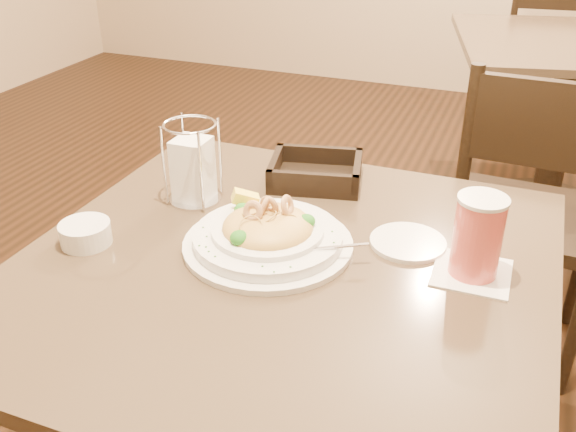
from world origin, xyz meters
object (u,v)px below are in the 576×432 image
(bread_basket, at_px, (316,174))
(dining_chair_near, at_px, (529,211))
(background_table, at_px, (566,98))
(pasta_bowl, at_px, (268,234))
(napkin_caddy, at_px, (193,168))
(drink_glass, at_px, (477,237))
(dining_chair_far, at_px, (542,41))
(main_table, at_px, (284,367))
(side_plate, at_px, (408,242))
(butter_ramekin, at_px, (85,233))

(bread_basket, bearing_deg, dining_chair_near, 50.14)
(background_table, bearing_deg, pasta_bowl, -105.69)
(background_table, distance_m, napkin_caddy, 1.94)
(drink_glass, bearing_deg, dining_chair_far, 89.12)
(dining_chair_far, distance_m, napkin_caddy, 2.93)
(drink_glass, relative_size, napkin_caddy, 0.85)
(dining_chair_near, relative_size, drink_glass, 6.51)
(main_table, height_order, side_plate, side_plate)
(pasta_bowl, xyz_separation_m, bread_basket, (-0.01, 0.29, -0.01))
(drink_glass, height_order, butter_ramekin, drink_glass)
(pasta_bowl, height_order, butter_ramekin, pasta_bowl)
(main_table, xyz_separation_m, background_table, (0.48, 1.91, 0.00))
(pasta_bowl, relative_size, side_plate, 2.44)
(bread_basket, relative_size, napkin_caddy, 1.31)
(dining_chair_far, xyz_separation_m, side_plate, (-0.16, -2.86, 0.26))
(main_table, xyz_separation_m, napkin_caddy, (-0.25, 0.15, 0.31))
(napkin_caddy, relative_size, butter_ramekin, 1.84)
(background_table, relative_size, dining_chair_far, 1.16)
(main_table, relative_size, bread_basket, 4.08)
(dining_chair_near, distance_m, butter_ramekin, 1.24)
(background_table, relative_size, napkin_caddy, 6.44)
(pasta_bowl, bearing_deg, napkin_caddy, 151.19)
(background_table, distance_m, dining_chair_far, 1.09)
(background_table, xyz_separation_m, bread_basket, (-0.54, -1.59, 0.26))
(background_table, height_order, napkin_caddy, napkin_caddy)
(background_table, bearing_deg, drink_glass, -95.49)
(bread_basket, distance_m, butter_ramekin, 0.50)
(main_table, relative_size, dining_chair_far, 0.97)
(bread_basket, bearing_deg, pasta_bowl, -88.18)
(main_table, bearing_deg, drink_glass, 14.83)
(dining_chair_far, relative_size, napkin_caddy, 5.54)
(main_table, distance_m, pasta_bowl, 0.27)
(drink_glass, xyz_separation_m, napkin_caddy, (-0.56, 0.07, 0.00))
(pasta_bowl, distance_m, drink_glass, 0.36)
(drink_glass, relative_size, side_plate, 1.04)
(bread_basket, bearing_deg, side_plate, -37.59)
(main_table, distance_m, bread_basket, 0.42)
(main_table, bearing_deg, napkin_caddy, 149.38)
(dining_chair_far, bearing_deg, napkin_caddy, 71.27)
(main_table, relative_size, background_table, 0.83)
(dining_chair_near, distance_m, dining_chair_far, 2.13)
(background_table, height_order, dining_chair_far, dining_chair_far)
(bread_basket, distance_m, napkin_caddy, 0.27)
(dining_chair_near, xyz_separation_m, dining_chair_far, (-0.05, 2.13, 0.00))
(background_table, bearing_deg, side_plate, -99.45)
(main_table, xyz_separation_m, drink_glass, (0.31, 0.08, 0.31))
(dining_chair_near, relative_size, side_plate, 6.79)
(pasta_bowl, bearing_deg, butter_ramekin, -160.98)
(dining_chair_far, xyz_separation_m, pasta_bowl, (-0.40, -2.96, 0.28))
(background_table, xyz_separation_m, napkin_caddy, (-0.74, -1.76, 0.31))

